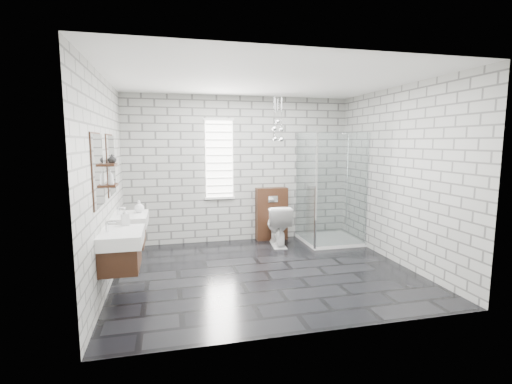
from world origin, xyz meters
name	(u,v)px	position (x,y,z in m)	size (l,w,h in m)	color
floor	(265,272)	(0.00, 0.00, -0.01)	(4.20, 3.60, 0.02)	black
ceiling	(265,79)	(0.00, 0.00, 2.71)	(4.20, 3.60, 0.02)	white
wall_back	(240,170)	(0.00, 1.81, 1.35)	(4.20, 0.02, 2.70)	#A7A8A2
wall_front	(315,198)	(0.00, -1.81, 1.35)	(4.20, 0.02, 2.70)	#A7A8A2
wall_left	(105,183)	(-2.11, 0.00, 1.35)	(0.02, 3.60, 2.70)	#A7A8A2
wall_right	(398,176)	(2.11, 0.00, 1.35)	(0.02, 3.60, 2.70)	#A7A8A2
vanity_left	(118,239)	(-1.91, -0.61, 0.76)	(0.47, 0.70, 1.57)	#3A1F12
vanity_right	(127,221)	(-1.91, 0.40, 0.76)	(0.47, 0.70, 1.57)	#3A1F12
shelf_lower	(111,185)	(-2.03, -0.05, 1.32)	(0.14, 0.30, 0.03)	#3A1F12
shelf_upper	(110,165)	(-2.03, -0.05, 1.58)	(0.14, 0.30, 0.03)	#3A1F12
window	(219,159)	(-0.40, 1.78, 1.55)	(0.56, 0.05, 1.48)	white
cistern_panel	(272,214)	(0.58, 1.70, 0.50)	(0.60, 0.20, 1.00)	#3A1F12
flush_plate	(273,199)	(0.58, 1.60, 0.80)	(0.18, 0.01, 0.12)	silver
shower_enclosure	(327,217)	(1.50, 1.18, 0.50)	(1.00, 1.00, 2.03)	white
pendant_cluster	(278,131)	(0.60, 1.37, 2.06)	(0.27, 0.24, 0.84)	silver
toilet	(278,225)	(0.58, 1.28, 0.37)	(0.41, 0.73, 0.74)	white
soap_bottle_a	(125,217)	(-1.85, -0.31, 0.96)	(0.10, 0.10, 0.22)	#B2B2B2
soap_bottle_b	(139,206)	(-1.75, 0.52, 0.94)	(0.14, 0.14, 0.18)	#B2B2B2
soap_bottle_c	(111,177)	(-2.02, -0.13, 1.43)	(0.07, 0.07, 0.18)	#B2B2B2
vase	(112,159)	(-2.02, 0.07, 1.65)	(0.11, 0.11, 0.11)	#B2B2B2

